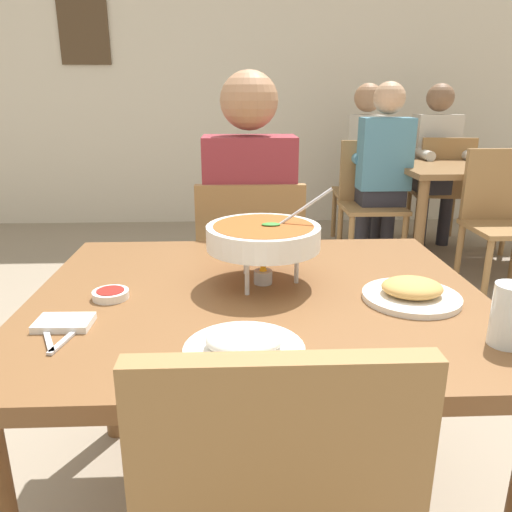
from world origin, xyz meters
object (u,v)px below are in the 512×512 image
appetizer_plate (412,292)px  dining_table_main (258,329)px  curry_bowl (263,237)px  dining_table_far (466,184)px  chair_diner_main (250,273)px  diner_main (249,216)px  chair_bg_window (501,213)px  patron_bg_middle (436,155)px  patron_bg_left (383,164)px  sauce_dish (111,294)px  chair_bg_middle (441,185)px  rice_plate (244,345)px  patron_bg_right (369,156)px  chair_bg_right (373,184)px  drink_glass (509,318)px  chair_bg_left (370,195)px

appetizer_plate → dining_table_main: bearing=170.0°
curry_bowl → dining_table_far: size_ratio=0.33×
chair_diner_main → diner_main: (0.00, 0.03, 0.24)m
chair_bg_window → patron_bg_middle: (-0.01, 1.10, 0.24)m
patron_bg_left → patron_bg_middle: bearing=41.0°
dining_table_far → chair_bg_window: bearing=-91.4°
chair_diner_main → sauce_dish: size_ratio=10.00×
appetizer_plate → chair_bg_window: size_ratio=0.27×
chair_bg_middle → curry_bowl: bearing=-120.5°
rice_plate → appetizer_plate: same height
chair_bg_window → patron_bg_right: bearing=118.5°
dining_table_main → chair_bg_right: size_ratio=1.28×
chair_bg_middle → drink_glass: bearing=-110.3°
curry_bowl → sauce_dish: bearing=-167.0°
chair_diner_main → patron_bg_left: patron_bg_left is taller
chair_diner_main → chair_bg_middle: size_ratio=1.00×
chair_bg_left → patron_bg_middle: 0.85m
sauce_dish → drink_glass: size_ratio=0.69×
rice_plate → drink_glass: (0.53, 0.02, 0.04)m
rice_plate → chair_bg_middle: (1.69, 3.16, -0.24)m
chair_diner_main → chair_bg_right: same height
chair_bg_right → patron_bg_left: size_ratio=0.69×
curry_bowl → patron_bg_left: bearing=66.9°
sauce_dish → patron_bg_right: patron_bg_right is taller
chair_bg_left → chair_bg_window: same height
drink_glass → dining_table_far: bearing=66.8°
chair_bg_middle → chair_bg_right: (-0.56, 0.08, 0.00)m
curry_bowl → patron_bg_middle: 3.26m
diner_main → patron_bg_middle: 2.65m
drink_glass → chair_bg_middle: bearing=69.7°
appetizer_plate → sauce_dish: size_ratio=2.67×
drink_glass → patron_bg_right: patron_bg_right is taller
dining_table_main → patron_bg_middle: patron_bg_middle is taller
sauce_dish → chair_diner_main: bearing=64.9°
chair_bg_middle → patron_bg_right: 0.66m
rice_plate → patron_bg_middle: (1.65, 3.23, -0.01)m
drink_glass → sauce_dish: bearing=162.1°
dining_table_main → appetizer_plate: 0.40m
diner_main → rice_plate: bearing=-92.2°
chair_bg_middle → diner_main: bearing=-129.0°
dining_table_far → chair_bg_left: size_ratio=1.11×
patron_bg_middle → chair_bg_middle: bearing=-56.4°
chair_diner_main → rice_plate: 1.12m
diner_main → chair_diner_main: bearing=-90.0°
chair_diner_main → dining_table_main: bearing=-90.0°
dining_table_far → chair_bg_window: (-0.01, -0.55, -0.09)m
chair_bg_window → patron_bg_middle: bearing=90.4°
diner_main → appetizer_plate: size_ratio=5.46×
dining_table_far → rice_plate: bearing=-122.0°
appetizer_plate → chair_bg_right: 3.08m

